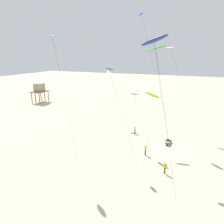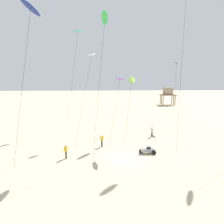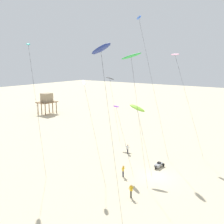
{
  "view_description": "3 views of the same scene",
  "coord_description": "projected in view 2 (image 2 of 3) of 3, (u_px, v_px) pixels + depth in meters",
  "views": [
    {
      "loc": [
        -32.01,
        -3.44,
        15.41
      ],
      "look_at": [
        -0.05,
        10.48,
        5.65
      ],
      "focal_mm": 33.19,
      "sensor_mm": 36.0,
      "label": 1
    },
    {
      "loc": [
        -2.37,
        -21.23,
        9.12
      ],
      "look_at": [
        -1.15,
        5.86,
        4.4
      ],
      "focal_mm": 30.62,
      "sensor_mm": 36.0,
      "label": 2
    },
    {
      "loc": [
        -30.58,
        -14.28,
        15.64
      ],
      "look_at": [
        -1.33,
        6.4,
        8.53
      ],
      "focal_mm": 41.62,
      "sensor_mm": 36.0,
      "label": 3
    }
  ],
  "objects": [
    {
      "name": "kite_lime",
      "position": [
        132.0,
        80.0,
        24.91
      ],
      "size": [
        1.88,
        4.73,
        9.6
      ],
      "color": "#8CD833",
      "rests_on": "ground"
    },
    {
      "name": "kite_black",
      "position": [
        177.0,
        64.0,
        37.03
      ],
      "size": [
        1.8,
        4.47,
        12.55
      ],
      "color": "black",
      "rests_on": "ground"
    },
    {
      "name": "kite_teal",
      "position": [
        78.0,
        33.0,
        35.51
      ],
      "size": [
        2.89,
        5.74,
        18.14
      ],
      "color": "teal",
      "rests_on": "ground"
    },
    {
      "name": "kite_white",
      "position": [
        91.0,
        57.0,
        29.04
      ],
      "size": [
        2.96,
        6.04,
        13.1
      ],
      "color": "white",
      "rests_on": "ground"
    },
    {
      "name": "kite_navy",
      "position": [
        30.0,
        8.0,
        20.66
      ],
      "size": [
        2.49,
        5.36,
        17.41
      ],
      "color": "navy",
      "rests_on": "ground"
    },
    {
      "name": "kite_green",
      "position": [
        105.0,
        19.0,
        22.53
      ],
      "size": [
        1.94,
        5.07,
        16.74
      ],
      "color": "green",
      "rests_on": "ground"
    },
    {
      "name": "kite_flyer_nearest",
      "position": [
        102.0,
        140.0,
        25.85
      ],
      "size": [
        0.72,
        0.71,
        1.67
      ],
      "color": "#33333D",
      "rests_on": "ground"
    },
    {
      "name": "kite_flyer_middle",
      "position": [
        152.0,
        131.0,
        30.34
      ],
      "size": [
        0.6,
        0.57,
        1.67
      ],
      "color": "#33333D",
      "rests_on": "ground"
    },
    {
      "name": "kite_purple",
      "position": [
        119.0,
        80.0,
        27.46
      ],
      "size": [
        2.59,
        5.15,
        9.35
      ],
      "color": "purple",
      "rests_on": "ground"
    },
    {
      "name": "kite_flyer_furthest",
      "position": [
        66.0,
        151.0,
        21.99
      ],
      "size": [
        0.67,
        0.69,
        1.67
      ],
      "color": "#4C4738",
      "rests_on": "ground"
    },
    {
      "name": "beach_buggy",
      "position": [
        148.0,
        150.0,
        23.61
      ],
      "size": [
        2.06,
        1.04,
        0.82
      ],
      "color": "gray",
      "rests_on": "ground"
    },
    {
      "name": "stilt_house",
      "position": [
        168.0,
        92.0,
        67.54
      ],
      "size": [
        5.34,
        4.05,
        6.18
      ],
      "color": "#846647",
      "rests_on": "ground"
    },
    {
      "name": "ground_plane",
      "position": [
        124.0,
        157.0,
        22.56
      ],
      "size": [
        260.0,
        260.0,
        0.0
      ],
      "primitive_type": "plane",
      "color": "beige"
    }
  ]
}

